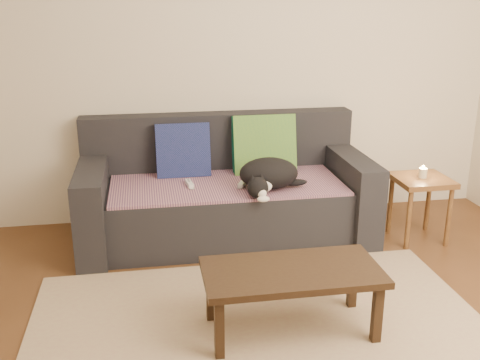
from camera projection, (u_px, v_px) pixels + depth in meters
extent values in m
plane|color=brown|center=(271.00, 358.00, 2.80)|extent=(4.50, 4.50, 0.00)
cube|color=beige|center=(216.00, 55.00, 4.27)|extent=(4.50, 0.04, 2.60)
cube|color=#232328|center=(226.00, 212.00, 4.14)|extent=(1.70, 0.78, 0.42)
cube|color=#232328|center=(219.00, 141.00, 4.38)|extent=(2.10, 0.18, 0.45)
cube|color=#232328|center=(94.00, 208.00, 3.96)|extent=(0.20, 0.90, 0.60)
cube|color=#232328|center=(350.00, 193.00, 4.27)|extent=(0.20, 0.90, 0.60)
cube|color=#492C53|center=(227.00, 184.00, 4.06)|extent=(1.66, 0.74, 0.02)
cube|color=#102046|center=(183.00, 150.00, 4.19)|extent=(0.40, 0.17, 0.41)
cube|color=#0D5640|center=(264.00, 147.00, 4.29)|extent=(0.48, 0.23, 0.50)
ellipsoid|color=black|center=(269.00, 173.00, 3.91)|extent=(0.50, 0.45, 0.22)
sphere|color=black|center=(258.00, 188.00, 3.72)|extent=(0.19, 0.19, 0.14)
sphere|color=white|center=(262.00, 193.00, 3.68)|extent=(0.08, 0.08, 0.06)
ellipsoid|color=black|center=(296.00, 183.00, 3.94)|extent=(0.17, 0.12, 0.05)
cube|color=white|center=(189.00, 184.00, 3.99)|extent=(0.05, 0.15, 0.03)
cube|color=white|center=(243.00, 183.00, 4.00)|extent=(0.09, 0.15, 0.03)
cube|color=brown|center=(422.00, 180.00, 4.05)|extent=(0.38, 0.38, 0.04)
cylinder|color=brown|center=(409.00, 220.00, 3.96)|extent=(0.03, 0.03, 0.44)
cylinder|color=brown|center=(449.00, 217.00, 4.01)|extent=(0.03, 0.03, 0.44)
cylinder|color=brown|center=(390.00, 205.00, 4.25)|extent=(0.03, 0.03, 0.44)
cylinder|color=brown|center=(428.00, 203.00, 4.30)|extent=(0.03, 0.03, 0.44)
cylinder|color=beige|center=(423.00, 173.00, 4.04)|extent=(0.06, 0.06, 0.07)
sphere|color=#FFBF59|center=(423.00, 167.00, 4.02)|extent=(0.02, 0.02, 0.02)
cube|color=tan|center=(265.00, 340.00, 2.94)|extent=(2.50, 1.80, 0.01)
cube|color=black|center=(292.00, 272.00, 2.92)|extent=(0.93, 0.47, 0.04)
cube|color=black|center=(219.00, 329.00, 2.75)|extent=(0.05, 0.05, 0.34)
cube|color=black|center=(377.00, 314.00, 2.88)|extent=(0.05, 0.05, 0.34)
cube|color=black|center=(211.00, 294.00, 3.08)|extent=(0.05, 0.05, 0.34)
cube|color=black|center=(352.00, 282.00, 3.21)|extent=(0.05, 0.05, 0.34)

